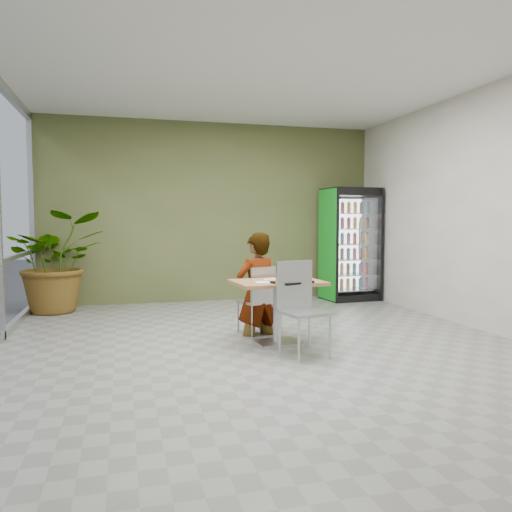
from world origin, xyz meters
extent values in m
plane|color=gray|center=(0.00, 0.00, 0.00)|extent=(7.00, 7.00, 0.00)
cube|color=#A67447|center=(0.17, 0.09, 0.73)|extent=(1.06, 0.79, 0.04)
cylinder|color=#AEB0B3|center=(0.17, 0.09, 0.35)|extent=(0.10, 0.10, 0.71)
cube|color=#AEB0B3|center=(0.17, 0.09, 0.02)|extent=(0.54, 0.44, 0.04)
cube|color=#AEB0B3|center=(0.07, 0.72, 0.41)|extent=(0.49, 0.49, 0.03)
cube|color=#AEB0B3|center=(0.13, 0.55, 0.64)|extent=(0.37, 0.15, 0.46)
cylinder|color=#AEB0B3|center=(0.18, 0.93, 0.21)|extent=(0.02, 0.02, 0.41)
cylinder|color=#AEB0B3|center=(-0.13, 0.83, 0.21)|extent=(0.02, 0.02, 0.41)
cylinder|color=#AEB0B3|center=(0.28, 0.62, 0.21)|extent=(0.02, 0.02, 0.41)
cylinder|color=#AEB0B3|center=(-0.03, 0.51, 0.21)|extent=(0.02, 0.02, 0.41)
cube|color=#AEB0B3|center=(0.28, -0.50, 0.48)|extent=(0.53, 0.53, 0.03)
cube|color=#AEB0B3|center=(0.24, -0.30, 0.75)|extent=(0.44, 0.13, 0.53)
cylinder|color=#AEB0B3|center=(0.14, -0.73, 0.24)|extent=(0.03, 0.03, 0.48)
cylinder|color=#AEB0B3|center=(0.51, -0.65, 0.24)|extent=(0.03, 0.03, 0.48)
cylinder|color=#AEB0B3|center=(0.05, -0.36, 0.24)|extent=(0.03, 0.03, 0.48)
cylinder|color=#AEB0B3|center=(0.43, -0.27, 0.24)|extent=(0.03, 0.03, 0.48)
imported|color=black|center=(0.07, 0.67, 0.50)|extent=(0.68, 0.55, 1.60)
cylinder|color=white|center=(0.13, 0.17, 0.76)|extent=(0.22, 0.22, 0.01)
cylinder|color=white|center=(0.39, 0.08, 0.82)|extent=(0.08, 0.08, 0.15)
cylinder|color=red|center=(0.39, 0.08, 0.82)|extent=(0.09, 0.09, 0.08)
cylinder|color=white|center=(0.39, 0.08, 0.90)|extent=(0.09, 0.09, 0.01)
cube|color=white|center=(-0.07, -0.10, 0.76)|extent=(0.17, 0.17, 0.02)
cube|color=black|center=(0.26, -0.16, 0.76)|extent=(0.50, 0.44, 0.02)
cube|color=black|center=(2.48, 2.98, 1.02)|extent=(0.96, 0.77, 2.04)
cube|color=green|center=(2.01, 2.98, 1.02)|extent=(0.06, 0.70, 2.00)
cube|color=white|center=(2.48, 2.63, 1.04)|extent=(0.73, 0.06, 1.63)
imported|color=#346428|center=(-2.59, 3.03, 0.80)|extent=(1.71, 1.57, 1.60)
camera|label=1|loc=(-1.56, -5.40, 1.44)|focal=35.00mm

